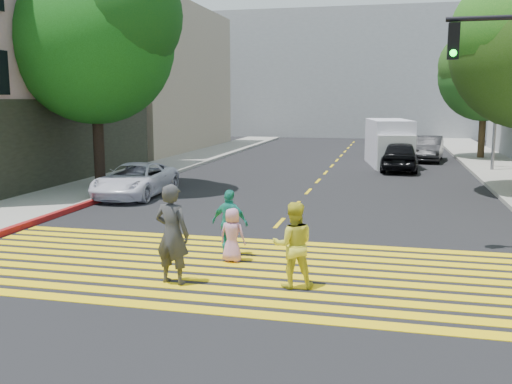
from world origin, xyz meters
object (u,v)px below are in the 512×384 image
(tree_left, at_px, (96,34))
(pedestrian_man, at_px, (172,234))
(dark_car_near, at_px, (400,156))
(white_van, at_px, (389,144))
(pedestrian_woman, at_px, (293,245))
(dark_car_parked, at_px, (428,149))
(pedestrian_extra, at_px, (230,223))
(white_sedan, at_px, (135,180))
(pedestrian_child, at_px, (232,235))
(silver_car, at_px, (400,142))
(tree_right_far, at_px, (487,70))

(tree_left, relative_size, pedestrian_man, 4.54)
(dark_car_near, height_order, white_van, white_van)
(pedestrian_woman, bearing_deg, dark_car_parked, -113.86)
(pedestrian_extra, bearing_deg, pedestrian_man, 88.42)
(pedestrian_extra, distance_m, white_sedan, 9.08)
(pedestrian_child, bearing_deg, pedestrian_man, 76.47)
(pedestrian_woman, height_order, dark_car_parked, pedestrian_woman)
(dark_car_parked, xyz_separation_m, white_van, (-2.21, -2.98, 0.45))
(tree_left, relative_size, pedestrian_extra, 5.85)
(pedestrian_child, xyz_separation_m, white_sedan, (-5.89, 7.57, 0.01))
(dark_car_near, xyz_separation_m, dark_car_parked, (1.65, 5.24, -0.03))
(silver_car, bearing_deg, dark_car_parked, 111.96)
(pedestrian_extra, height_order, white_sedan, pedestrian_extra)
(pedestrian_man, distance_m, dark_car_parked, 25.60)
(tree_left, height_order, pedestrian_extra, tree_left)
(pedestrian_child, bearing_deg, silver_car, -88.95)
(pedestrian_woman, relative_size, pedestrian_extra, 1.08)
(dark_car_parked, bearing_deg, tree_right_far, 32.01)
(tree_left, distance_m, pedestrian_woman, 14.85)
(silver_car, xyz_separation_m, white_van, (-0.70, -8.40, 0.47))
(pedestrian_woman, bearing_deg, silver_car, -109.38)
(white_van, bearing_deg, tree_left, -143.54)
(pedestrian_extra, bearing_deg, dark_car_near, -91.36)
(pedestrian_child, bearing_deg, dark_car_near, -93.14)
(tree_right_far, xyz_separation_m, pedestrian_extra, (-8.90, -24.07, -4.55))
(pedestrian_extra, bearing_deg, pedestrian_child, 123.07)
(tree_right_far, xyz_separation_m, pedestrian_child, (-8.70, -24.56, -4.71))
(dark_car_near, relative_size, silver_car, 0.92)
(tree_right_far, bearing_deg, pedestrian_extra, -110.29)
(dark_car_near, bearing_deg, tree_left, 40.09)
(silver_car, bearing_deg, pedestrian_man, 87.51)
(white_van, bearing_deg, white_sedan, -135.22)
(tree_right_far, xyz_separation_m, white_sedan, (-14.59, -16.99, -4.70))
(tree_left, height_order, pedestrian_man, tree_left)
(pedestrian_woman, relative_size, pedestrian_child, 1.37)
(pedestrian_extra, bearing_deg, tree_right_far, -98.58)
(tree_right_far, bearing_deg, tree_left, -136.35)
(pedestrian_woman, xyz_separation_m, pedestrian_extra, (-1.80, 1.91, -0.06))
(tree_left, xyz_separation_m, white_van, (11.16, 11.36, -4.90))
(dark_car_parked, bearing_deg, silver_car, 113.00)
(white_sedan, height_order, dark_car_parked, dark_car_parked)
(pedestrian_man, xyz_separation_m, dark_car_parked, (6.21, 24.83, -0.26))
(dark_car_parked, bearing_deg, white_sedan, -118.86)
(pedestrian_extra, xyz_separation_m, dark_car_parked, (5.68, 22.59, -0.04))
(white_sedan, height_order, silver_car, silver_car)
(pedestrian_man, bearing_deg, tree_left, -44.76)
(tree_right_far, bearing_deg, white_van, -140.59)
(pedestrian_extra, bearing_deg, dark_car_parked, -92.40)
(pedestrian_extra, relative_size, dark_car_parked, 0.35)
(tree_right_far, distance_m, pedestrian_extra, 26.06)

